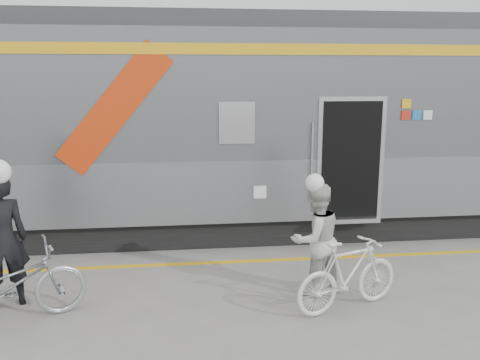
{
  "coord_description": "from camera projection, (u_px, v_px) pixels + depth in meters",
  "views": [
    {
      "loc": [
        -0.61,
        -5.75,
        3.04
      ],
      "look_at": [
        0.26,
        1.6,
        1.5
      ],
      "focal_mm": 38.0,
      "sensor_mm": 36.0,
      "label": 1
    }
  ],
  "objects": [
    {
      "name": "safety_strip",
      "position": [
        221.0,
        262.0,
        8.37
      ],
      "size": [
        24.0,
        0.12,
        0.01
      ],
      "primitive_type": "cube",
      "color": "gold",
      "rests_on": "ground"
    },
    {
      "name": "woman",
      "position": [
        316.0,
        239.0,
        7.06
      ],
      "size": [
        0.93,
        0.83,
        1.58
      ],
      "primitive_type": "imported",
      "rotation": [
        0.0,
        0.0,
        3.5
      ],
      "color": "beige",
      "rests_on": "ground"
    },
    {
      "name": "helmet_woman",
      "position": [
        318.0,
        175.0,
        6.87
      ],
      "size": [
        0.25,
        0.25,
        0.25
      ],
      "primitive_type": "sphere",
      "color": "white",
      "rests_on": "woman"
    },
    {
      "name": "man",
      "position": [
        1.0,
        241.0,
        6.64
      ],
      "size": [
        0.78,
        0.67,
        1.82
      ],
      "primitive_type": "imported",
      "rotation": [
        0.0,
        0.0,
        3.55
      ],
      "color": "black",
      "rests_on": "ground"
    },
    {
      "name": "bicycle_right",
      "position": [
        348.0,
        275.0,
        6.62
      ],
      "size": [
        1.65,
        0.99,
        0.96
      ],
      "primitive_type": "imported",
      "rotation": [
        0.0,
        0.0,
        1.93
      ],
      "color": "silver",
      "rests_on": "ground"
    },
    {
      "name": "ground",
      "position": [
        234.0,
        325.0,
        6.28
      ],
      "size": [
        90.0,
        90.0,
        0.0
      ],
      "primitive_type": "plane",
      "color": "slate",
      "rests_on": "ground"
    },
    {
      "name": "train",
      "position": [
        219.0,
        126.0,
        9.96
      ],
      "size": [
        24.0,
        3.17,
        4.1
      ],
      "color": "black",
      "rests_on": "ground"
    },
    {
      "name": "bicycle_left",
      "position": [
        6.0,
        286.0,
        6.21
      ],
      "size": [
        2.02,
        1.37,
        1.0
      ],
      "primitive_type": "imported",
      "rotation": [
        0.0,
        0.0,
        1.98
      ],
      "color": "#A9ACB0",
      "rests_on": "ground"
    }
  ]
}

